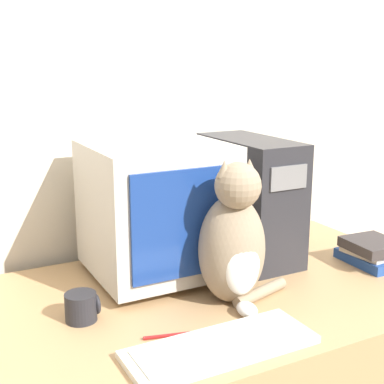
{
  "coord_description": "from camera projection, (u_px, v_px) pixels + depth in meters",
  "views": [
    {
      "loc": [
        -0.73,
        -0.86,
        1.38
      ],
      "look_at": [
        -0.03,
        0.48,
        1.0
      ],
      "focal_mm": 50.0,
      "sensor_mm": 36.0,
      "label": 1
    }
  ],
  "objects": [
    {
      "name": "wall_back",
      "position": [
        141.0,
        97.0,
        1.88
      ],
      "size": [
        7.0,
        0.05,
        2.5
      ],
      "color": "beige",
      "rests_on": "ground_plane"
    },
    {
      "name": "crt_monitor",
      "position": [
        157.0,
        209.0,
        1.66
      ],
      "size": [
        0.41,
        0.4,
        0.43
      ],
      "color": "#BCB7AD",
      "rests_on": "desk"
    },
    {
      "name": "computer_tower",
      "position": [
        250.0,
        199.0,
        1.84
      ],
      "size": [
        0.19,
        0.42,
        0.41
      ],
      "color": "#28282D",
      "rests_on": "desk"
    },
    {
      "name": "keyboard",
      "position": [
        221.0,
        346.0,
        1.27
      ],
      "size": [
        0.47,
        0.17,
        0.02
      ],
      "color": "silver",
      "rests_on": "desk"
    },
    {
      "name": "cat",
      "position": [
        234.0,
        242.0,
        1.48
      ],
      "size": [
        0.29,
        0.24,
        0.42
      ],
      "rotation": [
        0.0,
        0.0,
        -0.12
      ],
      "color": "gray",
      "rests_on": "desk"
    },
    {
      "name": "book_stack",
      "position": [
        371.0,
        252.0,
        1.8
      ],
      "size": [
        0.17,
        0.21,
        0.09
      ],
      "color": "#234793",
      "rests_on": "desk"
    },
    {
      "name": "pen",
      "position": [
        171.0,
        335.0,
        1.33
      ],
      "size": [
        0.14,
        0.04,
        0.01
      ],
      "color": "maroon",
      "rests_on": "desk"
    },
    {
      "name": "mug",
      "position": [
        82.0,
        307.0,
        1.41
      ],
      "size": [
        0.09,
        0.08,
        0.08
      ],
      "color": "#232328",
      "rests_on": "desk"
    }
  ]
}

